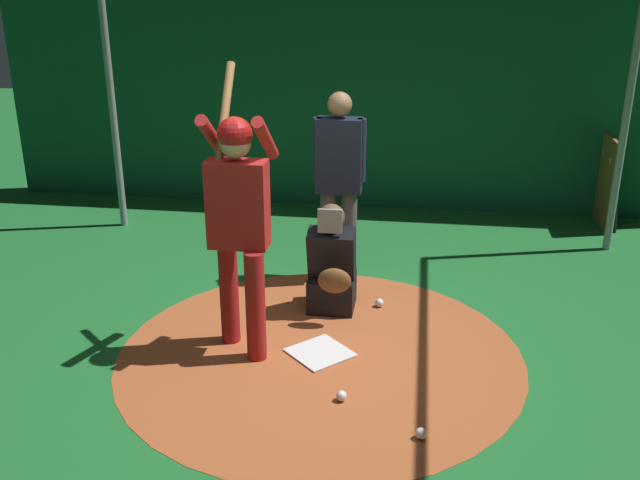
% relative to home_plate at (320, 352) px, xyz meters
% --- Properties ---
extents(ground_plane, '(25.21, 25.21, 0.00)m').
position_rel_home_plate_xyz_m(ground_plane, '(0.00, 0.00, -0.01)').
color(ground_plane, '#1E6B2D').
extents(dirt_circle, '(3.15, 3.15, 0.01)m').
position_rel_home_plate_xyz_m(dirt_circle, '(0.00, 0.00, -0.01)').
color(dirt_circle, '#AD562D').
rests_on(dirt_circle, ground).
extents(home_plate, '(0.59, 0.59, 0.01)m').
position_rel_home_plate_xyz_m(home_plate, '(0.00, 0.00, 0.00)').
color(home_plate, white).
rests_on(home_plate, dirt_circle).
extents(batter, '(0.68, 0.49, 2.17)m').
position_rel_home_plate_xyz_m(batter, '(-0.00, -0.61, 1.12)').
color(batter, maroon).
rests_on(batter, ground).
extents(catcher, '(0.58, 0.40, 0.98)m').
position_rel_home_plate_xyz_m(catcher, '(-0.78, -0.01, 0.38)').
color(catcher, black).
rests_on(catcher, ground).
extents(umpire, '(0.23, 0.49, 1.80)m').
position_rel_home_plate_xyz_m(umpire, '(-1.51, -0.04, 1.01)').
color(umpire, '#4C4C51').
rests_on(umpire, ground).
extents(back_wall, '(0.23, 9.21, 3.17)m').
position_rel_home_plate_xyz_m(back_wall, '(-3.90, 0.00, 1.59)').
color(back_wall, '#145133').
rests_on(back_wall, ground).
extents(cage_frame, '(5.43, 5.56, 3.37)m').
position_rel_home_plate_xyz_m(cage_frame, '(0.00, 0.00, 2.29)').
color(cage_frame, gray).
rests_on(cage_frame, ground).
extents(bat_rack, '(1.06, 0.20, 1.05)m').
position_rel_home_plate_xyz_m(bat_rack, '(-3.65, 2.87, 0.48)').
color(bat_rack, olive).
rests_on(bat_rack, ground).
extents(baseball_0, '(0.07, 0.07, 0.07)m').
position_rel_home_plate_xyz_m(baseball_0, '(-0.90, 0.40, 0.03)').
color(baseball_0, white).
rests_on(baseball_0, dirt_circle).
extents(baseball_1, '(0.07, 0.07, 0.07)m').
position_rel_home_plate_xyz_m(baseball_1, '(0.62, 0.24, 0.03)').
color(baseball_1, white).
rests_on(baseball_1, dirt_circle).
extents(baseball_2, '(0.07, 0.07, 0.07)m').
position_rel_home_plate_xyz_m(baseball_2, '(0.98, 0.79, 0.03)').
color(baseball_2, white).
rests_on(baseball_2, dirt_circle).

